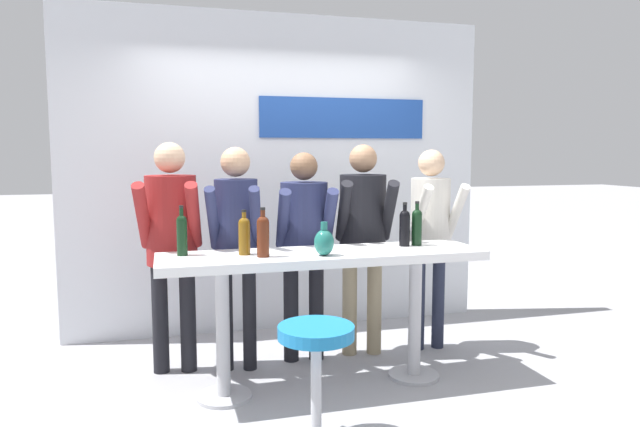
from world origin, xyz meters
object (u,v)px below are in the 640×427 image
wine_bottle_1 (244,234)px  decorative_vase (324,242)px  wine_bottle_4 (405,226)px  person_far_left (172,232)px  person_center_left (304,234)px  wine_bottle_0 (263,234)px  wine_bottle_3 (417,225)px  tasting_table (323,275)px  person_center (363,226)px  wine_bottle_2 (182,233)px  person_center_right (431,226)px  person_left (236,232)px  bar_stool (316,365)px

wine_bottle_1 → decorative_vase: 0.52m
wine_bottle_1 → wine_bottle_4: wine_bottle_4 is taller
person_far_left → wine_bottle_4: 1.66m
person_center_left → wine_bottle_0: person_center_left is taller
wine_bottle_3 → tasting_table: bearing=-172.8°
person_center → wine_bottle_2: person_center is taller
wine_bottle_4 → wine_bottle_0: bearing=-171.7°
tasting_table → wine_bottle_2: wine_bottle_2 is taller
person_far_left → person_center_left: 0.97m
tasting_table → wine_bottle_3: size_ratio=6.88×
person_far_left → person_center: bearing=7.4°
person_center_right → decorative_vase: (-1.07, -0.65, 0.01)m
person_far_left → wine_bottle_0: bearing=-40.5°
wine_bottle_2 → wine_bottle_4: bearing=-1.3°
tasting_table → wine_bottle_1: wine_bottle_1 is taller
tasting_table → wine_bottle_3: bearing=7.2°
tasting_table → person_far_left: person_far_left is taller
person_far_left → person_center: size_ratio=1.01×
tasting_table → person_center_left: 0.57m
person_left → wine_bottle_2: size_ratio=5.05×
wine_bottle_1 → wine_bottle_3: wine_bottle_3 is taller
wine_bottle_2 → wine_bottle_4: 1.53m
bar_stool → wine_bottle_4: (0.86, 0.80, 0.64)m
tasting_table → person_far_left: size_ratio=1.30×
person_left → tasting_table: bearing=-30.0°
tasting_table → wine_bottle_3: wine_bottle_3 is taller
person_far_left → wine_bottle_3: person_far_left is taller
decorative_vase → wine_bottle_4: bearing=18.0°
wine_bottle_1 → wine_bottle_4: bearing=2.1°
wine_bottle_4 → decorative_vase: bearing=-162.0°
wine_bottle_4 → tasting_table: bearing=-172.5°
person_center → person_left: bearing=-166.6°
person_left → wine_bottle_4: bearing=-6.7°
bar_stool → wine_bottle_0: 0.93m
tasting_table → wine_bottle_0: (-0.42, -0.07, 0.31)m
bar_stool → wine_bottle_3: size_ratio=2.11×
person_far_left → person_left: person_far_left is taller
person_center_right → wine_bottle_0: person_center_right is taller
person_center_right → wine_bottle_3: (-0.32, -0.43, 0.07)m
person_left → person_center_right: bearing=13.8°
bar_stool → person_left: 1.35m
person_far_left → person_left: bearing=-2.8°
tasting_table → wine_bottle_4: wine_bottle_4 is taller
person_center_left → wine_bottle_4: person_center_left is taller
bar_stool → person_left: person_left is taller
person_far_left → wine_bottle_1: 0.68m
person_center_left → wine_bottle_2: (-0.91, -0.42, 0.10)m
bar_stool → person_left: bearing=103.3°
person_left → decorative_vase: size_ratio=7.45×
person_far_left → person_left: (0.45, -0.08, -0.01)m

